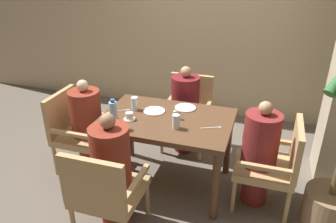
{
  "coord_description": "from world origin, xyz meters",
  "views": [
    {
      "loc": [
        0.87,
        -2.63,
        2.16
      ],
      "look_at": [
        0.0,
        0.04,
        0.8
      ],
      "focal_mm": 35.0,
      "sensor_mm": 36.0,
      "label": 1
    }
  ],
  "objects_px": {
    "chair_far_side": "(188,110)",
    "diner_in_far_chair": "(185,109)",
    "glass_tall_mid": "(176,121)",
    "bowl_small": "(111,116)",
    "chair_right_side": "(274,162)",
    "chair_near_corner": "(105,190)",
    "glass_tall_near": "(135,103)",
    "plate_main_left": "(154,111)",
    "potted_palm": "(336,180)",
    "diner_in_left_chair": "(87,125)",
    "diner_in_near_chair": "(112,171)",
    "teacup_with_saucer": "(129,116)",
    "chair_left_side": "(76,128)",
    "water_bottle": "(114,114)",
    "plate_main_right": "(185,108)",
    "diner_in_right_chair": "(259,153)"
  },
  "relations": [
    {
      "from": "chair_far_side",
      "to": "diner_in_far_chair",
      "type": "relative_size",
      "value": 0.82
    },
    {
      "from": "glass_tall_mid",
      "to": "bowl_small",
      "type": "bearing_deg",
      "value": -179.44
    },
    {
      "from": "chair_right_side",
      "to": "chair_near_corner",
      "type": "height_order",
      "value": "same"
    },
    {
      "from": "chair_right_side",
      "to": "bowl_small",
      "type": "relative_size",
      "value": 8.57
    },
    {
      "from": "glass_tall_mid",
      "to": "glass_tall_near",
      "type": "bearing_deg",
      "value": 153.92
    },
    {
      "from": "plate_main_left",
      "to": "potted_palm",
      "type": "bearing_deg",
      "value": -8.18
    },
    {
      "from": "chair_near_corner",
      "to": "diner_in_left_chair",
      "type": "bearing_deg",
      "value": 127.6
    },
    {
      "from": "diner_in_left_chair",
      "to": "chair_right_side",
      "type": "bearing_deg",
      "value": -0.0
    },
    {
      "from": "potted_palm",
      "to": "diner_in_near_chair",
      "type": "bearing_deg",
      "value": -162.91
    },
    {
      "from": "chair_right_side",
      "to": "teacup_with_saucer",
      "type": "bearing_deg",
      "value": -174.3
    },
    {
      "from": "chair_left_side",
      "to": "water_bottle",
      "type": "distance_m",
      "value": 0.82
    },
    {
      "from": "chair_right_side",
      "to": "water_bottle",
      "type": "xyz_separation_m",
      "value": [
        -1.41,
        -0.31,
        0.41
      ]
    },
    {
      "from": "plate_main_left",
      "to": "bowl_small",
      "type": "xyz_separation_m",
      "value": [
        -0.34,
        -0.27,
        0.02
      ]
    },
    {
      "from": "chair_far_side",
      "to": "plate_main_left",
      "type": "xyz_separation_m",
      "value": [
        -0.16,
        -0.72,
        0.29
      ]
    },
    {
      "from": "chair_near_corner",
      "to": "plate_main_left",
      "type": "bearing_deg",
      "value": 84.6
    },
    {
      "from": "potted_palm",
      "to": "plate_main_left",
      "type": "height_order",
      "value": "potted_palm"
    },
    {
      "from": "diner_in_far_chair",
      "to": "glass_tall_mid",
      "type": "xyz_separation_m",
      "value": [
        0.14,
        -0.84,
        0.28
      ]
    },
    {
      "from": "chair_right_side",
      "to": "plate_main_right",
      "type": "bearing_deg",
      "value": 163.75
    },
    {
      "from": "plate_main_left",
      "to": "bowl_small",
      "type": "relative_size",
      "value": 2.12
    },
    {
      "from": "diner_in_far_chair",
      "to": "chair_right_side",
      "type": "height_order",
      "value": "diner_in_far_chair"
    },
    {
      "from": "diner_in_near_chair",
      "to": "potted_palm",
      "type": "xyz_separation_m",
      "value": [
        1.76,
        0.54,
        -0.07
      ]
    },
    {
      "from": "plate_main_left",
      "to": "diner_in_left_chair",
      "type": "bearing_deg",
      "value": -172.28
    },
    {
      "from": "diner_in_far_chair",
      "to": "chair_left_side",
      "type": "bearing_deg",
      "value": -146.25
    },
    {
      "from": "diner_in_left_chair",
      "to": "water_bottle",
      "type": "bearing_deg",
      "value": -32.65
    },
    {
      "from": "chair_far_side",
      "to": "glass_tall_mid",
      "type": "height_order",
      "value": "glass_tall_mid"
    },
    {
      "from": "chair_right_side",
      "to": "plate_main_left",
      "type": "xyz_separation_m",
      "value": [
        -1.18,
        0.1,
        0.29
      ]
    },
    {
      "from": "chair_right_side",
      "to": "diner_in_left_chair",
      "type": "bearing_deg",
      "value": 180.0
    },
    {
      "from": "chair_far_side",
      "to": "plate_main_right",
      "type": "xyz_separation_m",
      "value": [
        0.11,
        -0.56,
        0.29
      ]
    },
    {
      "from": "diner_in_left_chair",
      "to": "plate_main_left",
      "type": "bearing_deg",
      "value": 7.72
    },
    {
      "from": "water_bottle",
      "to": "bowl_small",
      "type": "bearing_deg",
      "value": 126.63
    },
    {
      "from": "potted_palm",
      "to": "plate_main_right",
      "type": "distance_m",
      "value": 1.48
    },
    {
      "from": "chair_far_side",
      "to": "chair_near_corner",
      "type": "bearing_deg",
      "value": -98.57
    },
    {
      "from": "chair_left_side",
      "to": "glass_tall_near",
      "type": "distance_m",
      "value": 0.75
    },
    {
      "from": "plate_main_right",
      "to": "glass_tall_mid",
      "type": "distance_m",
      "value": 0.43
    },
    {
      "from": "teacup_with_saucer",
      "to": "plate_main_left",
      "type": "bearing_deg",
      "value": 54.92
    },
    {
      "from": "plate_main_right",
      "to": "plate_main_left",
      "type": "bearing_deg",
      "value": -148.39
    },
    {
      "from": "potted_palm",
      "to": "glass_tall_mid",
      "type": "relative_size",
      "value": 11.87
    },
    {
      "from": "chair_right_side",
      "to": "diner_in_near_chair",
      "type": "distance_m",
      "value": 1.44
    },
    {
      "from": "chair_near_corner",
      "to": "diner_in_near_chair",
      "type": "height_order",
      "value": "diner_in_near_chair"
    },
    {
      "from": "plate_main_right",
      "to": "water_bottle",
      "type": "distance_m",
      "value": 0.78
    },
    {
      "from": "diner_in_left_chair",
      "to": "diner_in_far_chair",
      "type": "bearing_deg",
      "value": 37.75
    },
    {
      "from": "chair_right_side",
      "to": "plate_main_right",
      "type": "height_order",
      "value": "chair_right_side"
    },
    {
      "from": "chair_left_side",
      "to": "chair_right_side",
      "type": "distance_m",
      "value": 2.04
    },
    {
      "from": "chair_near_corner",
      "to": "teacup_with_saucer",
      "type": "distance_m",
      "value": 0.76
    },
    {
      "from": "bowl_small",
      "to": "glass_tall_mid",
      "type": "bearing_deg",
      "value": 0.56
    },
    {
      "from": "glass_tall_near",
      "to": "potted_palm",
      "type": "bearing_deg",
      "value": -6.92
    },
    {
      "from": "plate_main_left",
      "to": "teacup_with_saucer",
      "type": "height_order",
      "value": "teacup_with_saucer"
    },
    {
      "from": "diner_in_left_chair",
      "to": "water_bottle",
      "type": "height_order",
      "value": "diner_in_left_chair"
    },
    {
      "from": "diner_in_right_chair",
      "to": "teacup_with_saucer",
      "type": "bearing_deg",
      "value": -173.64
    },
    {
      "from": "chair_near_corner",
      "to": "teacup_with_saucer",
      "type": "height_order",
      "value": "chair_near_corner"
    }
  ]
}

